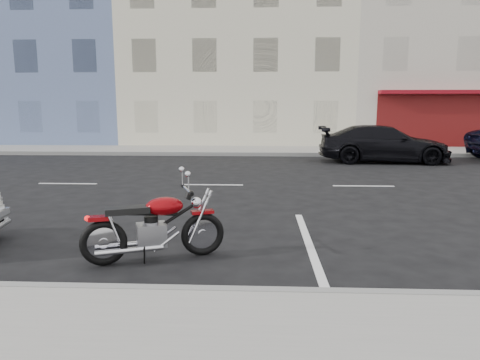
# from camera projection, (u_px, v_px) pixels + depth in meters

# --- Properties ---
(ground) EXTENTS (120.00, 120.00, 0.00)m
(ground) POSITION_uv_depth(u_px,v_px,m) (288.00, 186.00, 11.42)
(ground) COLOR black
(ground) RESTS_ON ground
(sidewalk_far) EXTENTS (80.00, 3.40, 0.15)m
(sidewalk_far) POSITION_uv_depth(u_px,v_px,m) (170.00, 150.00, 20.20)
(sidewalk_far) COLOR gray
(sidewalk_far) RESTS_ON ground
(curb_far) EXTENTS (80.00, 0.12, 0.16)m
(curb_far) POSITION_uv_depth(u_px,v_px,m) (162.00, 154.00, 18.52)
(curb_far) COLOR gray
(curb_far) RESTS_ON ground
(bldg_blue) EXTENTS (12.00, 12.00, 13.00)m
(bldg_blue) POSITION_uv_depth(u_px,v_px,m) (51.00, 37.00, 27.02)
(bldg_blue) COLOR slate
(bldg_blue) RESTS_ON ground
(bldg_cream) EXTENTS (12.00, 12.00, 11.50)m
(bldg_cream) POSITION_uv_depth(u_px,v_px,m) (240.00, 48.00, 26.60)
(bldg_cream) COLOR beige
(bldg_cream) RESTS_ON ground
(bldg_corner) EXTENTS (14.00, 12.00, 12.50)m
(bldg_corner) POSITION_uv_depth(u_px,v_px,m) (454.00, 38.00, 25.94)
(bldg_corner) COLOR beige
(bldg_corner) RESTS_ON ground
(motorcycle) EXTENTS (1.85, 0.89, 0.97)m
(motorcycle) POSITION_uv_depth(u_px,v_px,m) (204.00, 224.00, 5.96)
(motorcycle) COLOR black
(motorcycle) RESTS_ON ground
(car_far) EXTENTS (4.94, 2.24, 1.40)m
(car_far) POSITION_uv_depth(u_px,v_px,m) (383.00, 144.00, 16.21)
(car_far) COLOR black
(car_far) RESTS_ON ground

